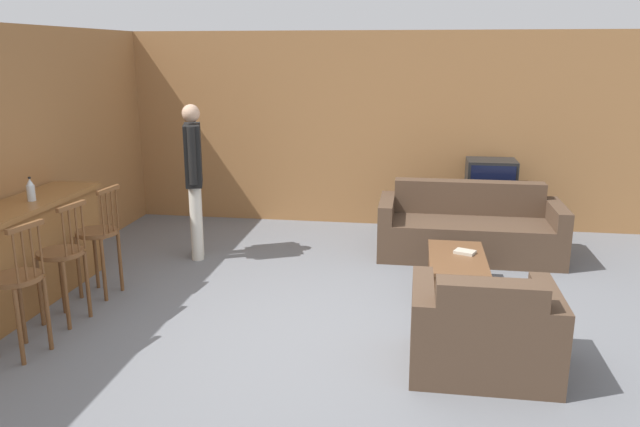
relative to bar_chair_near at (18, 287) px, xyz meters
name	(u,v)px	position (x,y,z in m)	size (l,w,h in m)	color
ground_plane	(314,334)	(2.22, 0.70, -0.57)	(24.00, 24.00, 0.00)	slate
wall_back	(357,130)	(2.22, 4.33, 0.73)	(9.40, 0.08, 2.60)	#9E6B3D
wall_left	(46,151)	(-0.93, 2.02, 0.73)	(0.08, 8.63, 2.60)	#9E6B3D
bar_counter	(1,266)	(-0.60, 0.62, -0.08)	(0.55, 2.77, 0.97)	brown
bar_chair_near	(18,287)	(0.00, 0.00, 0.00)	(0.48, 0.48, 1.09)	brown
bar_chair_mid	(63,261)	(0.00, 0.63, 0.00)	(0.46, 0.46, 1.09)	brown
bar_chair_far	(99,239)	(0.00, 1.27, 0.00)	(0.44, 0.44, 1.09)	brown
couch_far	(469,230)	(3.66, 3.08, -0.27)	(2.08, 0.89, 0.83)	#4C3828
armchair_near	(483,333)	(3.56, 0.29, -0.27)	(1.07, 0.85, 0.81)	#4C3828
coffee_table	(457,262)	(3.45, 1.81, -0.23)	(0.55, 1.06, 0.39)	brown
tv_unit	(488,216)	(3.97, 3.95, -0.31)	(1.04, 0.46, 0.52)	#2D2319
tv	(491,178)	(3.97, 3.95, 0.19)	(0.61, 0.49, 0.48)	black
bottle	(31,190)	(-0.55, 1.12, 0.51)	(0.08, 0.08, 0.23)	silver
book_on_table	(465,252)	(3.53, 1.91, -0.16)	(0.23, 0.21, 0.03)	#B7AD99
person_by_window	(194,173)	(0.54, 2.51, 0.44)	(0.31, 0.55, 1.77)	silver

